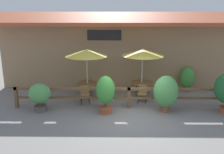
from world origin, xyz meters
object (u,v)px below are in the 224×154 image
(patio_umbrella_near, at_px, (87,53))
(dining_table_near, at_px, (87,86))
(dining_table_middle, at_px, (142,85))
(potted_plant_tall_tropical, at_px, (166,92))
(chair_near_wallside, at_px, (89,84))
(potted_plant_small_flowering, at_px, (105,92))
(chair_middle_wallside, at_px, (140,84))
(potted_plant_broad_leaf, at_px, (187,79))
(chair_middle_streetside, at_px, (142,93))
(potted_plant_corner_fern, at_px, (39,95))
(chair_near_streetside, at_px, (85,94))
(patio_umbrella_middle, at_px, (143,53))

(patio_umbrella_near, xyz_separation_m, dining_table_near, (0.00, -0.00, -1.68))
(dining_table_middle, distance_m, potted_plant_tall_tropical, 2.18)
(patio_umbrella_near, distance_m, dining_table_middle, 3.23)
(chair_near_wallside, bearing_deg, potted_plant_small_flowering, 105.05)
(chair_middle_wallside, relative_size, potted_plant_broad_leaf, 0.62)
(chair_middle_streetside, height_order, chair_middle_wallside, same)
(potted_plant_corner_fern, xyz_separation_m, potted_plant_small_flowering, (2.88, -0.14, 0.18))
(patio_umbrella_near, relative_size, chair_middle_streetside, 2.96)
(potted_plant_corner_fern, bearing_deg, potted_plant_broad_leaf, 22.24)
(patio_umbrella_near, bearing_deg, dining_table_middle, 3.23)
(chair_middle_streetside, bearing_deg, potted_plant_broad_leaf, 45.61)
(potted_plant_corner_fern, bearing_deg, dining_table_middle, 23.11)
(potted_plant_broad_leaf, bearing_deg, chair_middle_wallside, -175.45)
(dining_table_near, xyz_separation_m, potted_plant_corner_fern, (-1.89, -1.82, 0.13))
(potted_plant_broad_leaf, bearing_deg, patio_umbrella_near, -168.08)
(chair_near_streetside, bearing_deg, patio_umbrella_near, 75.14)
(dining_table_near, height_order, chair_middle_wallside, chair_middle_wallside)
(chair_near_wallside, height_order, dining_table_middle, chair_near_wallside)
(dining_table_middle, relative_size, potted_plant_small_flowering, 0.67)
(chair_near_wallside, distance_m, potted_plant_small_flowering, 3.02)
(patio_umbrella_near, xyz_separation_m, chair_near_wallside, (-0.03, 0.84, -1.82))
(patio_umbrella_middle, relative_size, potted_plant_broad_leaf, 1.84)
(chair_middle_streetside, xyz_separation_m, potted_plant_broad_leaf, (2.60, 1.74, 0.23))
(chair_near_wallside, xyz_separation_m, potted_plant_broad_leaf, (5.36, 0.29, 0.23))
(chair_middle_streetside, relative_size, potted_plant_corner_fern, 0.67)
(chair_middle_wallside, distance_m, potted_plant_small_flowering, 3.42)
(chair_near_wallside, distance_m, chair_middle_streetside, 3.11)
(chair_near_wallside, relative_size, patio_umbrella_middle, 0.34)
(patio_umbrella_middle, bearing_deg, chair_near_wallside, 166.27)
(potted_plant_tall_tropical, bearing_deg, chair_near_streetside, 164.62)
(potted_plant_tall_tropical, bearing_deg, patio_umbrella_middle, 112.63)
(patio_umbrella_near, bearing_deg, potted_plant_corner_fern, -135.95)
(potted_plant_small_flowering, relative_size, potted_plant_broad_leaf, 1.22)
(chair_near_streetside, distance_m, dining_table_middle, 2.96)
(patio_umbrella_middle, xyz_separation_m, potted_plant_broad_leaf, (2.57, 0.97, -1.59))
(chair_near_wallside, relative_size, potted_plant_small_flowering, 0.51)
(patio_umbrella_middle, relative_size, potted_plant_tall_tropical, 1.52)
(potted_plant_broad_leaf, bearing_deg, patio_umbrella_middle, -159.36)
(patio_umbrella_near, bearing_deg, potted_plant_tall_tropical, -27.08)
(potted_plant_corner_fern, distance_m, potted_plant_small_flowering, 2.89)
(potted_plant_small_flowering, bearing_deg, chair_middle_streetside, 38.08)
(chair_middle_wallside, bearing_deg, dining_table_near, 17.94)
(chair_near_streetside, relative_size, chair_middle_wallside, 1.00)
(chair_near_streetside, xyz_separation_m, potted_plant_broad_leaf, (5.36, 1.96, 0.23))
(patio_umbrella_middle, xyz_separation_m, chair_middle_streetside, (-0.03, -0.77, -1.82))
(potted_plant_small_flowering, bearing_deg, patio_umbrella_middle, 50.32)
(patio_umbrella_middle, xyz_separation_m, potted_plant_small_flowering, (-1.76, -2.12, -1.36))
(potted_plant_tall_tropical, bearing_deg, dining_table_middle, 112.63)
(chair_near_streetside, distance_m, potted_plant_tall_tropical, 3.78)
(patio_umbrella_middle, relative_size, dining_table_middle, 2.27)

